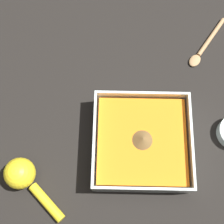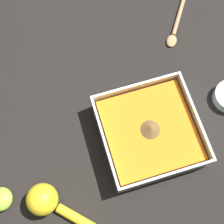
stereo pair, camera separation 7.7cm
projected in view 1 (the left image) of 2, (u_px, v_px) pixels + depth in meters
name	position (u px, v px, depth m)	size (l,w,h in m)	color
ground_plane	(133.00, 159.00, 0.77)	(4.00, 4.00, 0.00)	black
square_dish	(141.00, 142.00, 0.76)	(0.23, 0.23, 0.07)	silver
lemon_squeezer	(23.00, 177.00, 0.73)	(0.15, 0.14, 0.07)	yellow
wooden_spoon	(206.00, 45.00, 0.87)	(0.12, 0.16, 0.01)	tan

